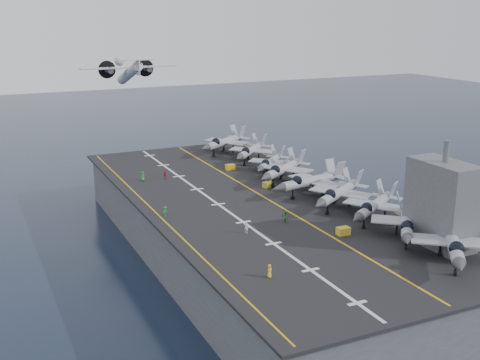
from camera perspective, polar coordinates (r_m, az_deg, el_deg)
name	(u,v)px	position (r m, az deg, el deg)	size (l,w,h in m)	color
ground	(249,255)	(108.79, 0.90, -7.13)	(500.00, 500.00, 0.00)	#142135
hull	(250,229)	(106.96, 0.91, -4.65)	(36.00, 90.00, 10.00)	#56595E
flight_deck	(250,201)	(105.27, 0.92, -2.00)	(38.00, 92.00, 0.40)	black
foul_line	(265,198)	(106.49, 2.38, -1.68)	(0.35, 90.00, 0.02)	gold
landing_centerline	(218,204)	(102.83, -2.08, -2.31)	(0.50, 90.00, 0.02)	silver
deck_edge_port	(156,213)	(99.28, -7.94, -3.12)	(0.25, 90.00, 0.02)	gold
deck_edge_stbd	(338,187)	(114.20, 9.30, -0.67)	(0.25, 90.00, 0.02)	gold
island_superstructure	(442,193)	(87.70, 18.63, -1.22)	(5.00, 10.00, 15.00)	#56595E
fighter_jet_0	(453,242)	(83.62, 19.56, -5.53)	(18.33, 19.25, 5.58)	#A0A8AF
fighter_jet_1	(407,221)	(89.94, 15.52, -3.81)	(17.41, 18.10, 5.26)	#8D939C
fighter_jet_2	(374,205)	(96.37, 12.62, -2.32)	(18.07, 16.51, 5.22)	#A1AAB0
fighter_jet_3	(339,192)	(101.68, 9.36, -1.13)	(18.84, 17.17, 5.45)	#9198A0
fighter_jet_4	(312,180)	(107.98, 6.82, -0.01)	(17.81, 13.63, 5.56)	gray
fighter_jet_5	(284,168)	(115.91, 4.15, 1.13)	(18.95, 17.56, 5.48)	#98A0AA
fighter_jet_6	(270,162)	(122.42, 2.89, 1.76)	(16.21, 16.07, 4.76)	#979DA6
fighter_jet_7	(251,150)	(131.73, 1.05, 2.87)	(17.69, 17.50, 5.19)	gray
fighter_jet_8	(225,141)	(139.81, -1.48, 3.71)	(19.39, 17.78, 5.60)	#8E949C
tow_cart_a	(343,231)	(90.20, 9.76, -4.78)	(1.94, 1.30, 1.14)	gold
tow_cart_b	(268,184)	(112.80, 2.64, -0.41)	(2.08, 1.72, 1.07)	gold
tow_cart_c	(230,167)	(125.15, -0.94, 1.23)	(1.91, 1.28, 1.12)	gold
crew_0	(270,271)	(75.13, 2.82, -8.61)	(1.21, 1.22, 1.72)	yellow
crew_1	(246,227)	(89.33, 0.58, -4.51)	(1.19, 1.32, 1.84)	silver
crew_3	(165,211)	(97.43, -7.11, -2.96)	(1.18, 1.03, 1.64)	#1D822A
crew_4	(165,175)	(119.17, -7.12, 0.49)	(1.00, 0.70, 1.59)	red
crew_5	(143,176)	(118.32, -9.22, 0.36)	(1.19, 0.87, 1.84)	#268C33
crew_7	(286,216)	(94.29, 4.37, -3.46)	(0.82, 1.15, 1.82)	#268C33
transport_plane	(130,73)	(156.69, -10.42, 9.93)	(25.10, 17.50, 5.82)	silver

